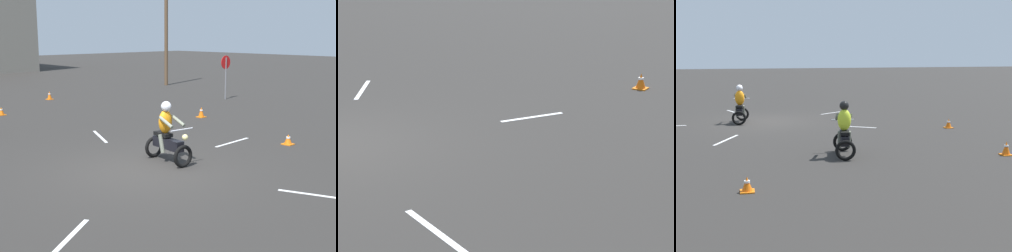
# 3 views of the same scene
# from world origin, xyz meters

# --- Properties ---
(ground_plane) EXTENTS (120.00, 120.00, 0.00)m
(ground_plane) POSITION_xyz_m (0.00, 0.00, 0.00)
(ground_plane) COLOR #2D2B28
(motorcycle_rider_foreground) EXTENTS (0.79, 1.54, 1.66)m
(motorcycle_rider_foreground) POSITION_xyz_m (1.01, 0.17, 0.73)
(motorcycle_rider_foreground) COLOR black
(motorcycle_rider_foreground) RESTS_ON ground
(motorcycle_rider_background) EXTENTS (0.84, 1.55, 1.66)m
(motorcycle_rider_background) POSITION_xyz_m (-2.00, 7.37, 0.73)
(motorcycle_rider_background) COLOR black
(motorcycle_rider_background) RESTS_ON ground
(traffic_cone_near_left) EXTENTS (0.32, 0.32, 0.35)m
(traffic_cone_near_left) POSITION_xyz_m (0.88, 10.42, 0.17)
(traffic_cone_near_left) COLOR orange
(traffic_cone_near_left) RESTS_ON ground
(traffic_cone_near_right) EXTENTS (0.32, 0.32, 0.42)m
(traffic_cone_near_right) POSITION_xyz_m (-6.79, 8.32, 0.20)
(traffic_cone_near_right) COLOR orange
(traffic_cone_near_right) RESTS_ON ground
(traffic_cone_mid_left) EXTENTS (0.32, 0.32, 0.38)m
(traffic_cone_mid_left) POSITION_xyz_m (-7.23, 3.35, 0.18)
(traffic_cone_mid_left) COLOR orange
(traffic_cone_mid_left) RESTS_ON ground
(lane_stripe_ne) EXTENTS (0.85, 1.85, 0.01)m
(lane_stripe_ne) POSITION_xyz_m (1.52, 4.06, 0.00)
(lane_stripe_ne) COLOR silver
(lane_stripe_ne) RESTS_ON ground
(lane_stripe_nw) EXTENTS (1.28, 0.83, 0.01)m
(lane_stripe_nw) POSITION_xyz_m (-3.76, 2.33, 0.00)
(lane_stripe_nw) COLOR silver
(lane_stripe_nw) RESTS_ON ground
(lane_stripe_sw) EXTENTS (1.58, 1.14, 0.01)m
(lane_stripe_sw) POSITION_xyz_m (-3.61, -2.28, 0.00)
(lane_stripe_sw) COLOR silver
(lane_stripe_sw) RESTS_ON ground
(lane_stripe_s) EXTENTS (0.55, 1.18, 0.01)m
(lane_stripe_s) POSITION_xyz_m (1.46, -3.80, 0.00)
(lane_stripe_s) COLOR silver
(lane_stripe_s) RESTS_ON ground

